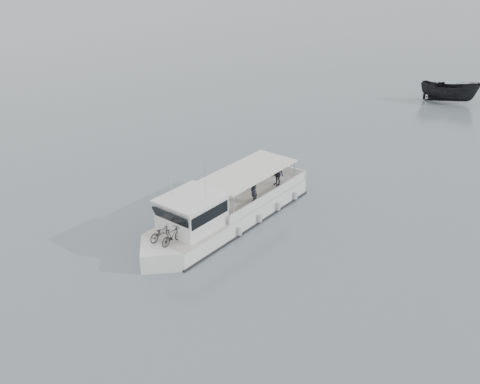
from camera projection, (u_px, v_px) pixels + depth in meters
ground at (213, 226)px, 29.20m from camera, size 1400.00×1400.00×0.00m
tour_boat at (220, 214)px, 28.70m from camera, size 12.02×6.70×5.15m
dark_motorboat at (449, 92)px, 50.42m from camera, size 4.92×5.41×2.06m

